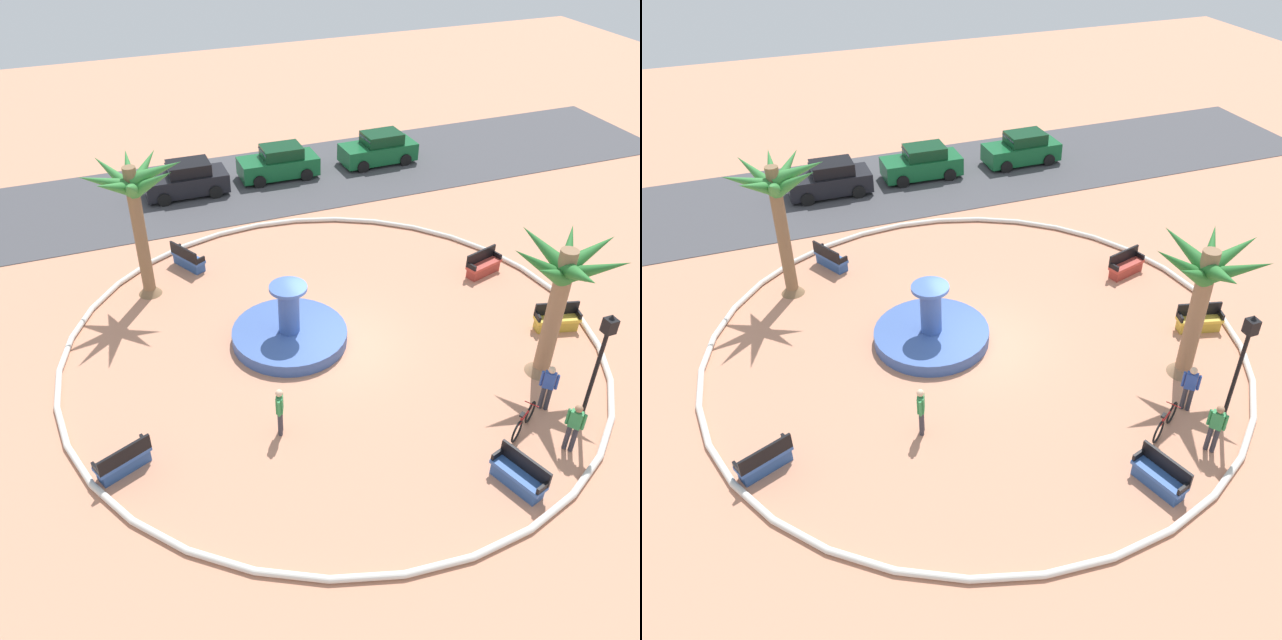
{
  "view_description": "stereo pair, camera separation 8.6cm",
  "coord_description": "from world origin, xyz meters",
  "views": [
    {
      "loc": [
        -7.03,
        -17.04,
        14.44
      ],
      "look_at": [
        -0.4,
        0.23,
        1.0
      ],
      "focal_mm": 37.76,
      "sensor_mm": 36.0,
      "label": 1
    },
    {
      "loc": [
        -6.95,
        -17.07,
        14.44
      ],
      "look_at": [
        -0.4,
        0.23,
        1.0
      ],
      "focal_mm": 37.76,
      "sensor_mm": 36.0,
      "label": 2
    }
  ],
  "objects": [
    {
      "name": "parked_car_third",
      "position": [
        8.17,
        13.85,
        0.78
      ],
      "size": [
        4.02,
        1.96,
        1.67
      ],
      "color": "#145B2D",
      "rests_on": "ground"
    },
    {
      "name": "street_asphalt",
      "position": [
        0.0,
        13.66,
        0.01
      ],
      "size": [
        48.0,
        8.0,
        0.03
      ],
      "primitive_type": "cube",
      "color": "#424247",
      "rests_on": "ground"
    },
    {
      "name": "bench_east",
      "position": [
        7.35,
        2.15,
        0.35
      ],
      "size": [
        1.68,
        0.92,
        1.0
      ],
      "color": "#B73D33",
      "rests_on": "ground"
    },
    {
      "name": "ground_plane",
      "position": [
        0.0,
        0.0,
        0.0
      ],
      "size": [
        80.0,
        80.0,
        0.0
      ],
      "primitive_type": "plane",
      "color": "tan"
    },
    {
      "name": "bench_north",
      "position": [
        -3.59,
        6.89,
        0.35
      ],
      "size": [
        1.18,
        1.65,
        1.0
      ],
      "color": "#335BA8",
      "rests_on": "ground"
    },
    {
      "name": "bench_west",
      "position": [
        -7.54,
        -3.21,
        0.35
      ],
      "size": [
        1.67,
        1.08,
        1.0
      ],
      "color": "#335BA8",
      "rests_on": "ground"
    },
    {
      "name": "fountain",
      "position": [
        -1.33,
        0.76,
        0.32
      ],
      "size": [
        4.01,
        4.01,
        2.26
      ],
      "color": "#38569E",
      "rests_on": "ground"
    },
    {
      "name": "parked_car_second",
      "position": [
        2.63,
        13.96,
        0.78
      ],
      "size": [
        4.03,
        1.99,
        1.67
      ],
      "color": "#145B2D",
      "rests_on": "ground"
    },
    {
      "name": "palm_tree_near_fountain",
      "position": [
        -5.38,
        5.5,
        4.08
      ],
      "size": [
        3.7,
        3.57,
        5.45
      ],
      "color": "brown",
      "rests_on": "ground"
    },
    {
      "name": "lamppost",
      "position": [
        5.54,
        -6.2,
        2.34
      ],
      "size": [
        0.32,
        0.32,
        3.99
      ],
      "color": "black",
      "rests_on": "ground"
    },
    {
      "name": "person_cyclist_helmet",
      "position": [
        4.48,
        -6.97,
        0.95
      ],
      "size": [
        0.36,
        0.44,
        1.7
      ],
      "color": "#33333D",
      "rests_on": "ground"
    },
    {
      "name": "bench_southwest",
      "position": [
        7.78,
        -1.99,
        0.35
      ],
      "size": [
        1.67,
        0.89,
        1.0
      ],
      "color": "gold",
      "rests_on": "ground"
    },
    {
      "name": "person_cyclist_photo",
      "position": [
        4.86,
        -5.29,
        0.92
      ],
      "size": [
        0.4,
        0.4,
        1.64
      ],
      "color": "#33333D",
      "rests_on": "ground"
    },
    {
      "name": "plaza_curb",
      "position": [
        0.0,
        0.0,
        0.1
      ],
      "size": [
        18.53,
        18.53,
        0.2
      ],
      "primitive_type": "torus",
      "color": "silver",
      "rests_on": "ground"
    },
    {
      "name": "bicycle_red_frame",
      "position": [
        3.69,
        -5.87,
        0.38
      ],
      "size": [
        1.48,
        0.98,
        0.94
      ],
      "color": "black",
      "rests_on": "ground"
    },
    {
      "name": "parked_car_leftmost",
      "position": [
        -2.19,
        13.64,
        0.78
      ],
      "size": [
        4.03,
        1.97,
        1.67
      ],
      "color": "black",
      "rests_on": "ground"
    },
    {
      "name": "palm_tree_by_curb",
      "position": [
        5.85,
        -3.79,
        3.44
      ],
      "size": [
        3.65,
        3.76,
        4.87
      ],
      "color": "#8E6B4C",
      "rests_on": "ground"
    },
    {
      "name": "bench_southeast",
      "position": [
        2.35,
        -7.58,
        0.35
      ],
      "size": [
        0.95,
        1.68,
        1.0
      ],
      "color": "#335BA8",
      "rests_on": "ground"
    },
    {
      "name": "person_pedestrian_stroll",
      "position": [
        -3.03,
        -3.37,
        0.94
      ],
      "size": [
        0.31,
        0.5,
        1.67
      ],
      "color": "#33333D",
      "rests_on": "ground"
    }
  ]
}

